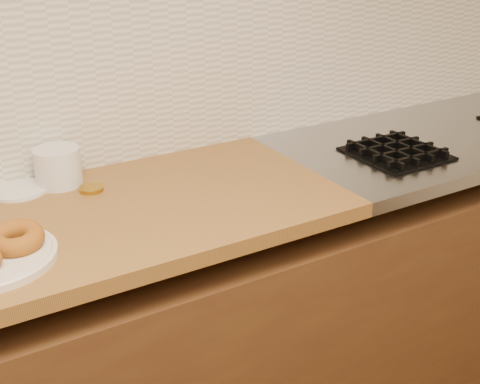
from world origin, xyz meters
TOP-DOWN VIEW (x-y plane):
  - wall_back at (0.00, 2.00)m, footprint 4.00×0.02m
  - base_cabinet at (0.00, 1.69)m, footprint 3.60×0.60m
  - stovetop at (1.15, 1.69)m, footprint 1.30×0.62m
  - backsplash at (0.00, 1.99)m, footprint 3.60×0.02m
  - burner_grates at (1.13, 1.61)m, footprint 0.91×0.26m
  - ring_donut at (-0.33, 1.58)m, footprint 0.12×0.12m
  - plastic_tub at (-0.15, 1.91)m, footprint 0.16×0.16m
  - tub_lid at (-0.26, 1.91)m, footprint 0.16×0.16m
  - brass_jar_lid at (-0.09, 1.82)m, footprint 0.08×0.08m

SIDE VIEW (x-z plane):
  - base_cabinet at x=0.00m, z-range 0.00..0.77m
  - stovetop at x=1.15m, z-range 0.86..0.90m
  - tub_lid at x=-0.26m, z-range 0.90..0.91m
  - brass_jar_lid at x=-0.09m, z-range 0.90..0.91m
  - burner_grates at x=1.13m, z-range 0.90..0.93m
  - ring_donut at x=-0.33m, z-range 0.91..0.96m
  - plastic_tub at x=-0.15m, z-range 0.90..1.00m
  - backsplash at x=0.00m, z-range 0.90..1.50m
  - wall_back at x=0.00m, z-range 0.00..2.70m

